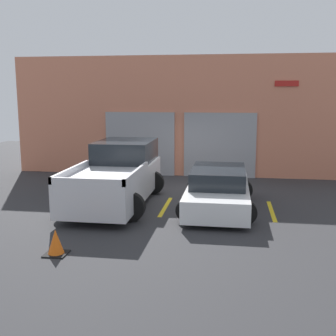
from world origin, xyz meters
name	(u,v)px	position (x,y,z in m)	size (l,w,h in m)	color
ground_plane	(174,192)	(0.00, 0.00, 0.00)	(28.00, 28.00, 0.00)	#2D2D30
shophouse_building	(185,117)	(-0.01, 3.29, 2.41)	(14.41, 0.68, 4.88)	#D17A5B
pickup_truck	(117,176)	(-1.56, -1.63, 0.85)	(2.51, 5.04, 1.82)	silver
sedan_white	(218,190)	(1.56, -1.89, 0.57)	(2.14, 4.27, 1.21)	white
parking_stripe_far_left	(67,203)	(-3.12, -1.92, 0.00)	(0.12, 2.20, 0.01)	gold
parking_stripe_left	(166,207)	(0.00, -1.92, 0.00)	(0.12, 2.20, 0.01)	gold
parking_stripe_centre	(272,211)	(3.12, -1.92, 0.00)	(0.12, 2.20, 0.01)	gold
traffic_cone	(56,243)	(-1.70, -6.03, 0.25)	(0.47, 0.47, 0.55)	black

